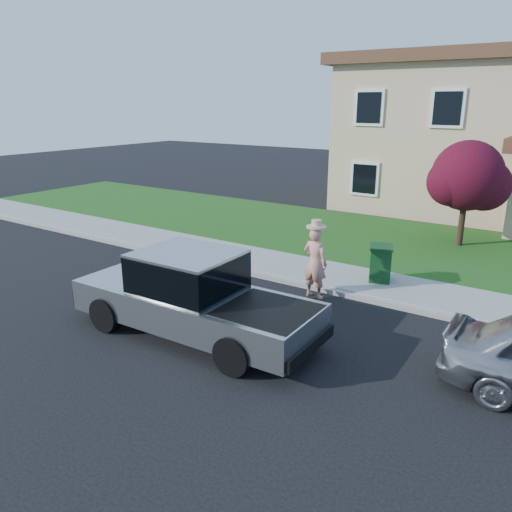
{
  "coord_description": "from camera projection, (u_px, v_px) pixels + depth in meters",
  "views": [
    {
      "loc": [
        6.11,
        -8.42,
        4.87
      ],
      "look_at": [
        -0.48,
        1.34,
        1.2
      ],
      "focal_mm": 35.0,
      "sensor_mm": 36.0,
      "label": 1
    }
  ],
  "objects": [
    {
      "name": "ornamental_tree",
      "position": [
        468.0,
        179.0,
        16.59
      ],
      "size": [
        2.6,
        2.34,
        3.56
      ],
      "color": "black",
      "rests_on": "lawn"
    },
    {
      "name": "lawn",
      "position": [
        404.0,
        244.0,
        17.55
      ],
      "size": [
        40.0,
        7.0,
        0.1
      ],
      "primitive_type": "cube",
      "color": "#1D4E16",
      "rests_on": "ground"
    },
    {
      "name": "woman",
      "position": [
        315.0,
        261.0,
        12.66
      ],
      "size": [
        0.72,
        0.5,
        2.05
      ],
      "rotation": [
        0.0,
        0.0,
        3.06
      ],
      "color": "#DF937A",
      "rests_on": "ground"
    },
    {
      "name": "pickup_truck",
      "position": [
        193.0,
        297.0,
        10.62
      ],
      "size": [
        5.71,
        2.21,
        1.86
      ],
      "rotation": [
        0.0,
        0.0,
        0.02
      ],
      "color": "black",
      "rests_on": "ground"
    },
    {
      "name": "ground",
      "position": [
        240.0,
        324.0,
        11.37
      ],
      "size": [
        80.0,
        80.0,
        0.0
      ],
      "primitive_type": "plane",
      "color": "black",
      "rests_on": "ground"
    },
    {
      "name": "house",
      "position": [
        473.0,
        140.0,
        22.69
      ],
      "size": [
        14.0,
        11.3,
        6.85
      ],
      "color": "tan",
      "rests_on": "ground"
    },
    {
      "name": "curb",
      "position": [
        336.0,
        292.0,
        13.11
      ],
      "size": [
        40.0,
        0.2,
        0.12
      ],
      "primitive_type": "cube",
      "color": "gray",
      "rests_on": "ground"
    },
    {
      "name": "trash_bin",
      "position": [
        380.0,
        263.0,
        13.58
      ],
      "size": [
        0.81,
        0.87,
        0.99
      ],
      "rotation": [
        0.0,
        0.0,
        0.36
      ],
      "color": "#0F3A16",
      "rests_on": "sidewalk"
    },
    {
      "name": "sidewalk",
      "position": [
        352.0,
        280.0,
        13.98
      ],
      "size": [
        40.0,
        2.0,
        0.15
      ],
      "primitive_type": "cube",
      "color": "gray",
      "rests_on": "ground"
    }
  ]
}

